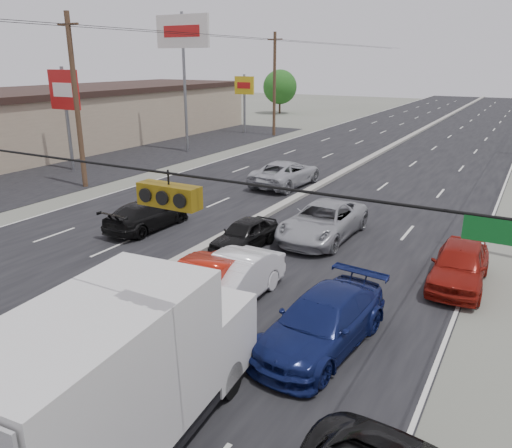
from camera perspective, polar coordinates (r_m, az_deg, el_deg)
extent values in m
cube|color=black|center=(38.24, 11.84, 6.69)|extent=(20.00, 160.00, 0.02)
cube|color=gray|center=(38.22, 11.85, 6.84)|extent=(0.50, 160.00, 0.20)
cube|color=tan|center=(48.62, -21.25, 11.02)|extent=(12.00, 42.00, 4.60)
cube|color=black|center=(42.45, -13.01, 7.74)|extent=(10.00, 42.00, 0.02)
cylinder|color=#422D1E|center=(31.67, -19.83, 12.84)|extent=(0.30, 0.30, 10.00)
cube|color=#422D1E|center=(31.64, -20.71, 20.58)|extent=(1.60, 0.12, 0.12)
cylinder|color=#422D1E|center=(51.64, 2.12, 15.57)|extent=(0.30, 0.30, 10.00)
cube|color=#422D1E|center=(51.62, 2.18, 20.35)|extent=(1.60, 0.12, 0.12)
cube|color=#72590C|center=(7.76, -9.88, 3.23)|extent=(1.05, 0.30, 0.35)
cylinder|color=slate|center=(37.16, -20.74, 11.06)|extent=(0.24, 0.24, 7.00)
cube|color=#B21414|center=(37.00, -21.09, 14.12)|extent=(2.60, 0.25, 2.60)
cylinder|color=slate|center=(42.53, -8.15, 15.51)|extent=(0.24, 0.24, 11.00)
cube|color=silver|center=(42.54, -8.41, 20.96)|extent=(5.00, 0.25, 2.50)
cylinder|color=slate|center=(53.47, -1.33, 13.53)|extent=(0.24, 0.24, 6.00)
cube|color=gold|center=(53.35, -1.35, 15.56)|extent=(2.20, 0.25, 1.80)
cylinder|color=#382619|center=(73.99, 2.72, 13.34)|extent=(0.28, 0.28, 2.16)
sphere|color=#194B14|center=(73.81, 2.76, 15.38)|extent=(4.80, 4.80, 4.80)
cube|color=black|center=(11.02, -13.97, -21.74)|extent=(2.84, 6.96, 0.24)
cube|color=silver|center=(9.58, -17.69, -16.61)|extent=(2.86, 5.05, 2.72)
cube|color=silver|center=(12.21, -7.01, -12.48)|extent=(2.49, 2.05, 1.75)
cylinder|color=black|center=(12.94, -11.44, -14.83)|extent=(0.37, 0.90, 0.87)
cylinder|color=black|center=(12.03, -3.12, -17.29)|extent=(0.37, 0.90, 0.87)
imported|color=#991609|center=(15.57, -6.53, -7.26)|extent=(1.70, 4.57, 1.49)
imported|color=black|center=(20.43, -1.32, -1.21)|extent=(1.63, 3.67, 1.23)
imported|color=white|center=(15.96, -2.76, -6.50)|extent=(1.58, 4.53, 1.49)
imported|color=#97999E|center=(21.77, 7.64, 0.29)|extent=(2.61, 5.52, 1.53)
imported|color=#0F194F|center=(13.72, 7.57, -11.10)|extent=(2.55, 5.23, 1.46)
imported|color=maroon|center=(18.48, 22.23, -4.37)|extent=(1.87, 4.39, 1.48)
imported|color=black|center=(23.34, -12.36, 0.97)|extent=(1.90, 4.53, 1.31)
imported|color=#A5A7AC|center=(30.85, 3.45, 5.79)|extent=(2.88, 5.70, 1.54)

